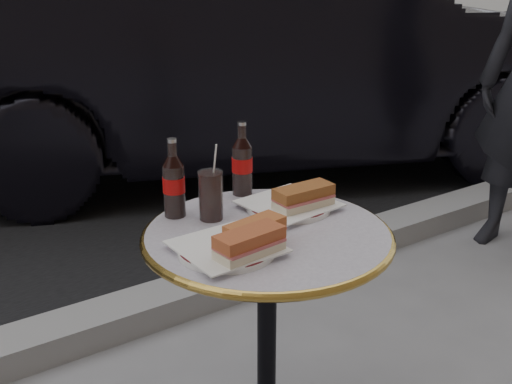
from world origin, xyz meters
TOP-DOWN VIEW (x-y plane):
  - curb at (0.00, 0.90)m, footprint 40.00×0.20m
  - bistro_table at (0.00, 0.00)m, footprint 0.62×0.62m
  - plate_left at (-0.14, -0.04)m, footprint 0.26×0.26m
  - plate_right at (0.13, 0.09)m, footprint 0.24×0.24m
  - sandwich_left_a at (-0.13, -0.11)m, footprint 0.17×0.09m
  - sandwich_left_b at (-0.08, -0.06)m, footprint 0.16×0.09m
  - sandwich_right at (0.15, 0.05)m, footprint 0.16×0.08m
  - cola_bottle_left at (-0.14, 0.22)m, footprint 0.08×0.08m
  - cola_bottle_right at (0.09, 0.25)m, footprint 0.06×0.06m
  - cola_glass at (-0.07, 0.15)m, footprint 0.06×0.06m
  - parked_car at (1.58, 2.28)m, footprint 3.21×4.85m

SIDE VIEW (x-z plane):
  - curb at x=0.00m, z-range -0.01..0.11m
  - bistro_table at x=0.00m, z-range 0.00..0.73m
  - plate_left at x=-0.14m, z-range 0.73..0.74m
  - plate_right at x=0.13m, z-range 0.73..0.74m
  - parked_car at x=1.58m, z-range 0.00..1.51m
  - sandwich_left_b at x=-0.08m, z-range 0.74..0.80m
  - sandwich_left_a at x=-0.13m, z-range 0.74..0.80m
  - sandwich_right at x=0.15m, z-range 0.74..0.80m
  - cola_glass at x=-0.07m, z-range 0.73..0.86m
  - cola_bottle_left at x=-0.14m, z-range 0.73..0.94m
  - cola_bottle_right at x=0.09m, z-range 0.73..0.94m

